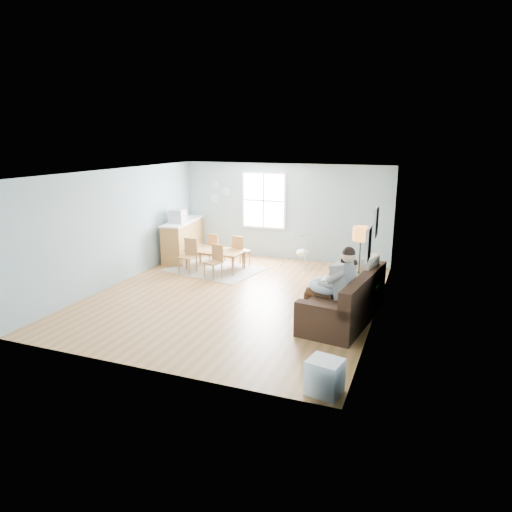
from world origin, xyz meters
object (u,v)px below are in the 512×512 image
at_px(dining_table, 215,260).
at_px(monitor, 178,216).
at_px(floor_lamp, 361,240).
at_px(counter, 183,239).
at_px(baby_swing, 303,252).
at_px(storage_cube, 324,377).
at_px(toddler, 347,277).
at_px(chair_nw, 215,247).
at_px(chair_se, 215,260).
at_px(chair_ne, 240,249).
at_px(father, 334,283).
at_px(sofa, 346,304).
at_px(chair_sw, 189,254).

xyz_separation_m(dining_table, monitor, (-1.31, 0.38, 1.02)).
height_order(floor_lamp, counter, floor_lamp).
distance_m(dining_table, baby_swing, 2.36).
relative_size(monitor, baby_swing, 0.37).
bearing_deg(baby_swing, dining_table, -150.80).
height_order(floor_lamp, storage_cube, floor_lamp).
relative_size(toddler, chair_nw, 1.10).
xyz_separation_m(toddler, baby_swing, (-1.73, 3.16, -0.40)).
bearing_deg(chair_se, toddler, -21.57).
bearing_deg(toddler, chair_se, 158.43).
distance_m(chair_ne, counter, 1.90).
bearing_deg(toddler, floor_lamp, 82.19).
bearing_deg(baby_swing, chair_se, -134.63).
xyz_separation_m(father, monitor, (-4.96, 2.93, 0.47)).
height_order(storage_cube, chair_ne, chair_ne).
xyz_separation_m(storage_cube, monitor, (-5.32, 5.30, 1.04)).
height_order(storage_cube, monitor, monitor).
height_order(toddler, chair_nw, toddler).
xyz_separation_m(sofa, dining_table, (-3.84, 2.24, -0.07)).
bearing_deg(dining_table, toddler, -25.05).
bearing_deg(father, storage_cube, -81.24).
xyz_separation_m(chair_nw, counter, (-1.08, 0.12, 0.10)).
height_order(toddler, monitor, monitor).
distance_m(sofa, floor_lamp, 1.46).
height_order(sofa, chair_ne, sofa).
distance_m(floor_lamp, baby_swing, 3.14).
bearing_deg(storage_cube, sofa, 93.72).
relative_size(dining_table, chair_ne, 1.74).
bearing_deg(baby_swing, chair_sw, -147.83).
xyz_separation_m(floor_lamp, chair_nw, (-4.19, 1.83, -0.89)).
bearing_deg(monitor, sofa, -27.01).
distance_m(chair_sw, monitor, 1.41).
height_order(sofa, father, father).
relative_size(chair_se, chair_nw, 1.00).
bearing_deg(sofa, chair_ne, 140.92).
bearing_deg(chair_sw, chair_se, -11.27).
relative_size(floor_lamp, storage_cube, 3.17).
height_order(chair_sw, chair_ne, chair_sw).
bearing_deg(sofa, counter, 150.14).
height_order(storage_cube, counter, counter).
relative_size(toddler, chair_sw, 1.03).
distance_m(floor_lamp, dining_table, 4.22).
height_order(chair_nw, counter, counter).
height_order(toddler, chair_ne, toddler).
bearing_deg(sofa, chair_nw, 145.25).
distance_m(toddler, chair_sw, 4.58).
relative_size(chair_sw, monitor, 2.15).
distance_m(sofa, baby_swing, 3.83).
xyz_separation_m(chair_sw, baby_swing, (2.58, 1.62, -0.11)).
height_order(floor_lamp, chair_se, floor_lamp).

